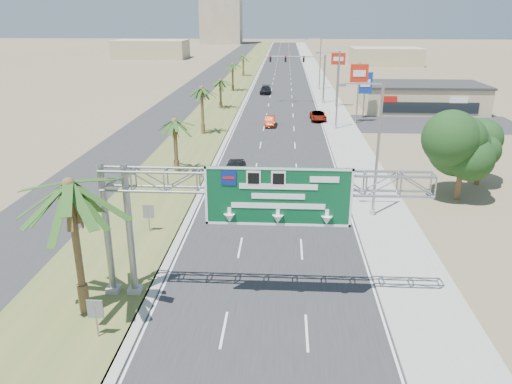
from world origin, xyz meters
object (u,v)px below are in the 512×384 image
object	(u,v)px
store_building	(422,98)
car_right_lane	(318,116)
sign_gantry	(247,192)
pole_sign_red_near	(359,76)
car_far	(266,90)
palm_near	(69,185)
car_mid_lane	(270,121)
signal_mast	(312,74)
car_left_lane	(235,170)
pole_sign_red_far	(338,64)
pole_sign_blue	(365,85)

from	to	relation	value
store_building	car_right_lane	xyz separation A→B (m)	(-16.50, -8.47, -1.35)
sign_gantry	pole_sign_red_near	distance (m)	47.69
pole_sign_red_near	car_far	bearing A→B (deg)	117.54
store_building	pole_sign_red_near	world-z (taller)	pole_sign_red_near
palm_near	car_mid_lane	xyz separation A→B (m)	(7.98, 45.55, -6.27)
palm_near	car_right_lane	world-z (taller)	palm_near
palm_near	car_right_lane	bearing A→B (deg)	73.47
palm_near	store_building	xyz separation A→B (m)	(31.20, 58.00, -4.93)
signal_mast	pole_sign_red_near	world-z (taller)	pole_sign_red_near
signal_mast	car_far	xyz separation A→B (m)	(-8.16, 10.42, -4.14)
car_left_lane	pole_sign_red_far	xyz separation A→B (m)	(12.82, 38.18, 6.09)
car_far	pole_sign_red_far	world-z (taller)	pole_sign_red_far
car_far	pole_sign_red_far	bearing A→B (deg)	-47.29
car_right_lane	pole_sign_red_near	xyz separation A→B (m)	(5.19, -1.39, 5.74)
pole_sign_blue	store_building	bearing A→B (deg)	32.99
signal_mast	car_mid_lane	size ratio (longest dim) A/B	2.56
palm_near	car_left_lane	xyz separation A→B (m)	(5.43, 22.49, -6.10)
sign_gantry	car_mid_lane	xyz separation A→B (m)	(-0.15, 43.62, -5.40)
car_left_lane	car_mid_lane	xyz separation A→B (m)	(2.55, 23.06, -0.17)
car_right_lane	pole_sign_red_near	distance (m)	7.86
pole_sign_red_far	sign_gantry	bearing A→B (deg)	-99.77
car_left_lane	car_mid_lane	distance (m)	23.20
store_building	pole_sign_red_far	world-z (taller)	pole_sign_red_far
palm_near	car_mid_lane	distance (m)	46.66
car_mid_lane	car_right_lane	distance (m)	7.81
car_mid_lane	pole_sign_blue	xyz separation A→B (m)	(13.34, 6.04, 4.20)
palm_near	pole_sign_red_near	size ratio (longest dim) A/B	1.02
pole_sign_red_far	car_far	bearing A→B (deg)	131.27
sign_gantry	car_far	distance (m)	72.69
store_building	pole_sign_red_near	bearing A→B (deg)	-138.92
car_mid_lane	car_right_lane	bearing A→B (deg)	30.13
pole_sign_blue	pole_sign_red_far	size ratio (longest dim) A/B	0.77
pole_sign_blue	car_right_lane	bearing A→B (deg)	-162.75
store_building	car_left_lane	xyz separation A→B (m)	(-25.77, -35.51, -1.17)
car_left_lane	pole_sign_blue	world-z (taller)	pole_sign_blue
pole_sign_red_far	pole_sign_blue	bearing A→B (deg)	-71.34
car_left_lane	car_far	xyz separation A→B (m)	(0.78, 51.91, -0.12)
palm_near	signal_mast	world-z (taller)	palm_near
store_building	car_far	distance (m)	29.91
palm_near	car_far	distance (m)	74.91
car_right_lane	sign_gantry	bearing A→B (deg)	-99.41
palm_near	pole_sign_red_far	distance (m)	63.35
car_left_lane	car_far	world-z (taller)	car_left_lane
car_far	pole_sign_blue	distance (m)	27.67
sign_gantry	car_left_lane	bearing A→B (deg)	97.49
palm_near	pole_sign_red_near	bearing A→B (deg)	67.55
sign_gantry	pole_sign_red_near	size ratio (longest dim) A/B	2.04
pole_sign_blue	pole_sign_red_far	xyz separation A→B (m)	(-3.07, 9.08, 2.06)
sign_gantry	pole_sign_red_far	size ratio (longest dim) A/B	1.91
store_building	car_left_lane	world-z (taller)	store_building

